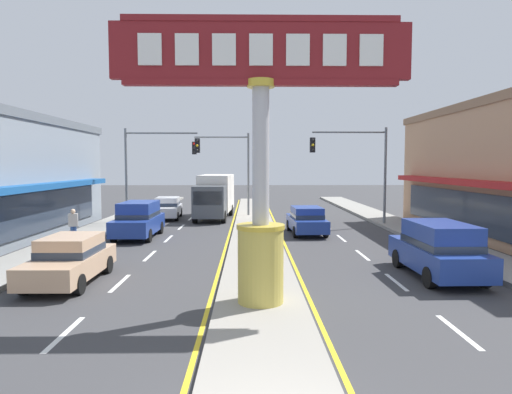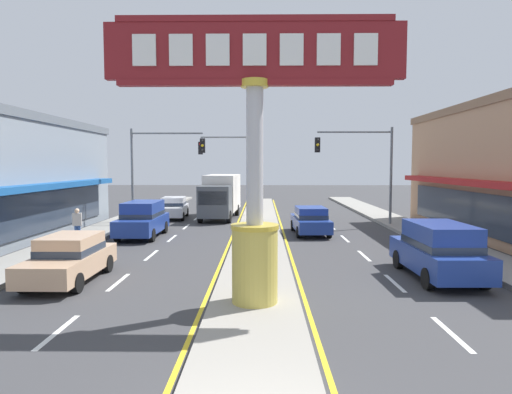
# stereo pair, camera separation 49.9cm
# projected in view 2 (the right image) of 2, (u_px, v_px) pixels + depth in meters

# --- Properties ---
(median_strip) EXTENTS (2.49, 52.00, 0.14)m
(median_strip) POSITION_uv_depth(u_px,v_px,m) (258.00, 237.00, 23.48)
(median_strip) COLOR gray
(median_strip) RESTS_ON ground
(sidewalk_left) EXTENTS (2.43, 60.00, 0.18)m
(sidewalk_left) POSITION_uv_depth(u_px,v_px,m) (71.00, 243.00, 21.61)
(sidewalk_left) COLOR gray
(sidewalk_left) RESTS_ON ground
(sidewalk_right) EXTENTS (2.43, 60.00, 0.18)m
(sidewalk_right) POSITION_uv_depth(u_px,v_px,m) (447.00, 244.00, 21.37)
(sidewalk_right) COLOR gray
(sidewalk_right) RESTS_ON ground
(lane_markings) EXTENTS (9.23, 52.00, 0.01)m
(lane_markings) POSITION_uv_depth(u_px,v_px,m) (258.00, 243.00, 22.14)
(lane_markings) COLOR silver
(lane_markings) RESTS_ON ground
(district_sign) EXTENTS (7.86, 1.30, 7.58)m
(district_sign) POSITION_uv_depth(u_px,v_px,m) (255.00, 153.00, 11.88)
(district_sign) COLOR gold
(district_sign) RESTS_ON median_strip
(traffic_light_left_side) EXTENTS (4.86, 0.46, 6.20)m
(traffic_light_left_side) POSITION_uv_depth(u_px,v_px,m) (159.00, 159.00, 28.93)
(traffic_light_left_side) COLOR slate
(traffic_light_left_side) RESTS_ON ground
(traffic_light_right_side) EXTENTS (4.86, 0.46, 6.20)m
(traffic_light_right_side) POSITION_uv_depth(u_px,v_px,m) (363.00, 159.00, 27.78)
(traffic_light_right_side) COLOR slate
(traffic_light_right_side) RESTS_ON ground
(traffic_light_median_far) EXTENTS (4.20, 0.46, 6.20)m
(traffic_light_median_far) POSITION_uv_depth(u_px,v_px,m) (234.00, 160.00, 33.06)
(traffic_light_median_far) COLOR slate
(traffic_light_median_far) RESTS_ON ground
(suv_near_right_lane) EXTENTS (2.03, 4.63, 1.90)m
(suv_near_right_lane) POSITION_uv_depth(u_px,v_px,m) (439.00, 250.00, 15.17)
(suv_near_right_lane) COLOR navy
(suv_near_right_lane) RESTS_ON ground
(sedan_far_right_lane) EXTENTS (1.98, 4.37, 1.53)m
(sedan_far_right_lane) POSITION_uv_depth(u_px,v_px,m) (310.00, 220.00, 24.91)
(sedan_far_right_lane) COLOR navy
(sedan_far_right_lane) RESTS_ON ground
(box_truck_near_left_lane) EXTENTS (2.55, 7.01, 3.12)m
(box_truck_near_left_lane) POSITION_uv_depth(u_px,v_px,m) (221.00, 195.00, 32.48)
(box_truck_near_left_lane) COLOR #4C5156
(box_truck_near_left_lane) RESTS_ON ground
(sedan_mid_left_lane) EXTENTS (2.03, 4.40, 1.53)m
(sedan_mid_left_lane) POSITION_uv_depth(u_px,v_px,m) (173.00, 207.00, 32.30)
(sedan_mid_left_lane) COLOR silver
(sedan_mid_left_lane) RESTS_ON ground
(suv_far_left_oncoming) EXTENTS (1.99, 4.61, 1.90)m
(suv_far_left_oncoming) POSITION_uv_depth(u_px,v_px,m) (143.00, 219.00, 23.93)
(suv_far_left_oncoming) COLOR navy
(suv_far_left_oncoming) RESTS_ON ground
(sedan_kerb_right) EXTENTS (1.85, 4.31, 1.53)m
(sedan_kerb_right) POSITION_uv_depth(u_px,v_px,m) (70.00, 258.00, 14.85)
(sedan_kerb_right) COLOR tan
(sedan_kerb_right) RESTS_ON ground
(pedestrian_near_kerb) EXTENTS (0.44, 0.31, 1.65)m
(pedestrian_near_kerb) POSITION_uv_depth(u_px,v_px,m) (77.00, 224.00, 20.91)
(pedestrian_near_kerb) COLOR #2D4C8C
(pedestrian_near_kerb) RESTS_ON sidewalk_left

